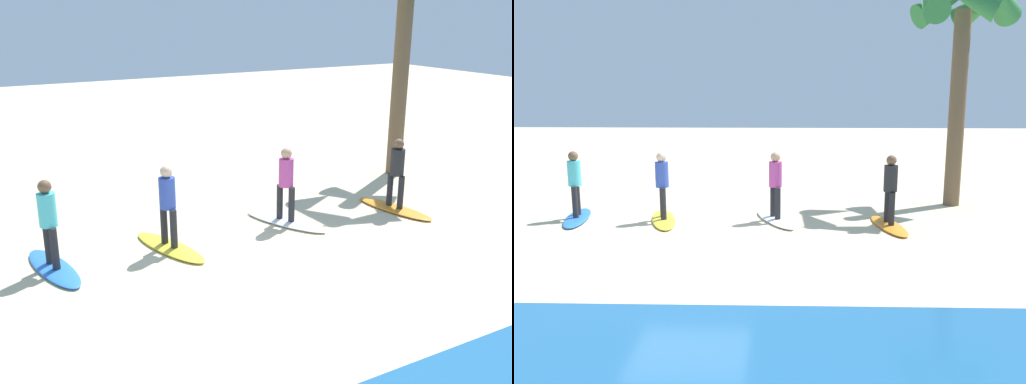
{
  "view_description": "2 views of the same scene",
  "coord_description": "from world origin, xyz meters",
  "views": [
    {
      "loc": [
        4.68,
        7.87,
        4.64
      ],
      "look_at": [
        -0.72,
        -1.86,
        1.06
      ],
      "focal_mm": 40.86,
      "sensor_mm": 36.0,
      "label": 1
    },
    {
      "loc": [
        -2.04,
        10.95,
        3.44
      ],
      "look_at": [
        -1.69,
        -1.23,
        0.98
      ],
      "focal_mm": 38.9,
      "sensor_mm": 36.0,
      "label": 2
    }
  ],
  "objects": [
    {
      "name": "ground_plane",
      "position": [
        0.0,
        0.0,
        0.0
      ],
      "size": [
        60.0,
        60.0,
        0.0
      ],
      "primitive_type": "plane",
      "color": "beige"
    },
    {
      "name": "surfboard_orange",
      "position": [
        -4.51,
        -1.93,
        0.04
      ],
      "size": [
        0.89,
        2.16,
        0.09
      ],
      "primitive_type": "ellipsoid",
      "rotation": [
        0.0,
        0.0,
        1.73
      ],
      "color": "orange",
      "rests_on": "ground"
    },
    {
      "name": "surfer_orange",
      "position": [
        -4.51,
        -1.93,
        1.04
      ],
      "size": [
        0.32,
        0.46,
        1.64
      ],
      "color": "#232328",
      "rests_on": "surfboard_orange"
    },
    {
      "name": "surfboard_white",
      "position": [
        -1.79,
        -2.43,
        0.04
      ],
      "size": [
        1.33,
        2.15,
        0.09
      ],
      "primitive_type": "ellipsoid",
      "rotation": [
        0.0,
        0.0,
        1.97
      ],
      "color": "white",
      "rests_on": "ground"
    },
    {
      "name": "surfer_white",
      "position": [
        -1.79,
        -2.43,
        1.04
      ],
      "size": [
        0.32,
        0.44,
        1.64
      ],
      "color": "#232328",
      "rests_on": "surfboard_white"
    },
    {
      "name": "surfboard_yellow",
      "position": [
        0.99,
        -2.32,
        0.04
      ],
      "size": [
        1.09,
        2.17,
        0.09
      ],
      "primitive_type": "ellipsoid",
      "rotation": [
        0.0,
        0.0,
        1.83
      ],
      "color": "yellow",
      "rests_on": "ground"
    },
    {
      "name": "surfer_yellow",
      "position": [
        0.99,
        -2.32,
        1.04
      ],
      "size": [
        0.32,
        0.45,
        1.64
      ],
      "color": "#232328",
      "rests_on": "surfboard_yellow"
    },
    {
      "name": "surfboard_blue",
      "position": [
        3.2,
        -2.44,
        0.04
      ],
      "size": [
        0.92,
        2.17,
        0.09
      ],
      "primitive_type": "ellipsoid",
      "rotation": [
        0.0,
        0.0,
        1.75
      ],
      "color": "blue",
      "rests_on": "ground"
    },
    {
      "name": "surfer_blue",
      "position": [
        3.2,
        -2.44,
        1.04
      ],
      "size": [
        0.32,
        0.46,
        1.64
      ],
      "color": "#232328",
      "rests_on": "surfboard_blue"
    },
    {
      "name": "palm_tree",
      "position": [
        -6.7,
        -4.41,
        4.98
      ],
      "size": [
        2.88,
        3.03,
        6.23
      ],
      "color": "brown",
      "rests_on": "ground"
    }
  ]
}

